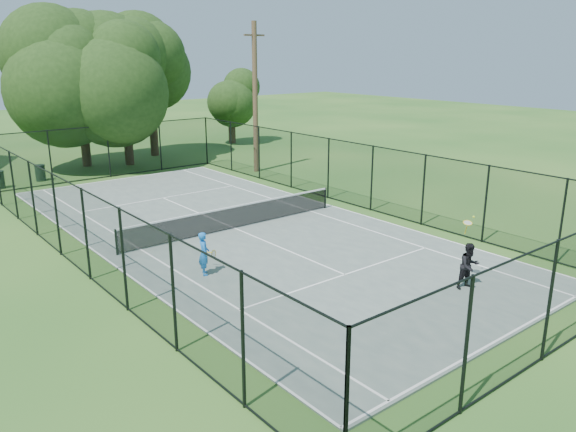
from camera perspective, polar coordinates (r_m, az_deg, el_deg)
ground at (r=23.06m, az=-5.41°, el=-1.40°), size 120.00×120.00×0.00m
tennis_court at (r=23.05m, az=-5.41°, el=-1.33°), size 11.00×24.00×0.06m
tennis_net at (r=22.89m, az=-5.45°, el=-0.02°), size 10.08×0.08×0.95m
fence at (r=22.65m, az=-5.51°, el=2.22°), size 13.10×26.10×3.00m
tree_near_left at (r=37.59m, az=-20.52°, el=13.13°), size 6.93×6.93×9.04m
tree_near_mid at (r=37.26m, az=-16.38°, el=13.01°), size 6.53×6.53×8.54m
tree_near_right at (r=40.26m, az=-13.85°, el=13.55°), size 6.13×6.13×8.45m
tree_far_right at (r=45.15m, az=-5.79°, el=11.52°), size 4.03×4.03×5.33m
trash_bin_right at (r=34.61m, az=-23.86°, el=4.04°), size 0.58×0.58×0.91m
utility_pole at (r=33.77m, az=-3.35°, el=11.91°), size 1.40×0.30×8.71m
player_blue at (r=18.24m, az=-8.53°, el=-3.78°), size 0.84×0.61×1.43m
player_black at (r=17.86m, az=17.93°, el=-4.83°), size 1.04×0.85×2.10m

